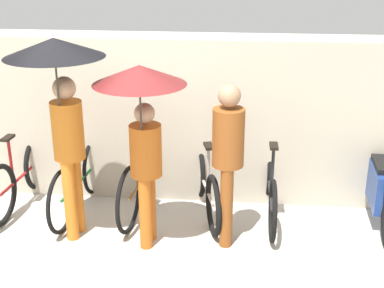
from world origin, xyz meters
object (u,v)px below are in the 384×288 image
(parked_bicycle_3, at_px, (206,185))
(motorcycle, at_px, (381,188))
(parked_bicycle_2, at_px, (143,179))
(pedestrian_leading, at_px, (60,88))
(parked_bicycle_1, at_px, (79,180))
(parked_bicycle_0, at_px, (20,176))
(parked_bicycle_4, at_px, (270,187))
(pedestrian_center, at_px, (142,112))
(pedestrian_trailing, at_px, (228,153))

(parked_bicycle_3, height_order, motorcycle, parked_bicycle_3)
(parked_bicycle_2, height_order, pedestrian_leading, pedestrian_leading)
(parked_bicycle_2, distance_m, motorcycle, 2.71)
(parked_bicycle_1, height_order, parked_bicycle_2, parked_bicycle_2)
(parked_bicycle_0, height_order, parked_bicycle_4, parked_bicycle_4)
(motorcycle, bearing_deg, parked_bicycle_2, 93.45)
(parked_bicycle_0, height_order, parked_bicycle_1, parked_bicycle_1)
(parked_bicycle_2, relative_size, motorcycle, 0.90)
(pedestrian_center, bearing_deg, pedestrian_leading, -2.81)
(parked_bicycle_2, xyz_separation_m, motorcycle, (2.71, 0.02, 0.01))
(parked_bicycle_4, relative_size, pedestrian_center, 0.90)
(parked_bicycle_1, xyz_separation_m, parked_bicycle_2, (0.74, 0.08, 0.01))
(parked_bicycle_1, bearing_deg, parked_bicycle_4, -83.19)
(parked_bicycle_0, distance_m, parked_bicycle_1, 0.74)
(parked_bicycle_4, distance_m, motorcycle, 1.24)
(parked_bicycle_0, xyz_separation_m, pedestrian_trailing, (2.48, -0.61, 0.64))
(parked_bicycle_1, distance_m, parked_bicycle_2, 0.74)
(pedestrian_trailing, bearing_deg, parked_bicycle_0, -13.96)
(parked_bicycle_0, bearing_deg, parked_bicycle_4, -86.38)
(parked_bicycle_1, height_order, pedestrian_leading, pedestrian_leading)
(parked_bicycle_2, bearing_deg, pedestrian_leading, 146.09)
(pedestrian_trailing, bearing_deg, pedestrian_leading, 3.62)
(parked_bicycle_3, bearing_deg, pedestrian_center, 131.80)
(pedestrian_center, distance_m, motorcycle, 2.87)
(parked_bicycle_2, height_order, parked_bicycle_4, parked_bicycle_2)
(parked_bicycle_4, bearing_deg, pedestrian_leading, 108.39)
(parked_bicycle_1, xyz_separation_m, motorcycle, (3.45, 0.09, 0.02))
(motorcycle, bearing_deg, parked_bicycle_4, 93.81)
(parked_bicycle_2, height_order, parked_bicycle_3, parked_bicycle_2)
(parked_bicycle_4, height_order, motorcycle, parked_bicycle_4)
(parked_bicycle_3, distance_m, parked_bicycle_4, 0.74)
(pedestrian_trailing, bearing_deg, parked_bicycle_3, -66.76)
(pedestrian_leading, bearing_deg, parked_bicycle_3, -146.23)
(parked_bicycle_4, bearing_deg, parked_bicycle_1, 91.25)
(parked_bicycle_0, bearing_deg, pedestrian_trailing, -100.55)
(parked_bicycle_1, distance_m, motorcycle, 3.45)
(pedestrian_leading, relative_size, motorcycle, 1.10)
(parked_bicycle_0, height_order, parked_bicycle_3, parked_bicycle_3)
(parked_bicycle_1, bearing_deg, parked_bicycle_3, -82.68)
(parked_bicycle_3, xyz_separation_m, pedestrian_leading, (-1.37, -0.72, 1.30))
(parked_bicycle_0, distance_m, parked_bicycle_2, 1.48)
(pedestrian_center, height_order, motorcycle, pedestrian_center)
(parked_bicycle_0, xyz_separation_m, pedestrian_center, (1.66, -0.81, 1.10))
(pedestrian_leading, height_order, motorcycle, pedestrian_leading)
(parked_bicycle_2, distance_m, parked_bicycle_4, 1.48)
(parked_bicycle_2, xyz_separation_m, pedestrian_leading, (-0.63, -0.73, 1.27))
(parked_bicycle_3, relative_size, pedestrian_leading, 0.75)
(pedestrian_trailing, bearing_deg, motorcycle, -159.52)
(parked_bicycle_1, bearing_deg, pedestrian_center, -124.21)
(parked_bicycle_0, relative_size, motorcycle, 0.86)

